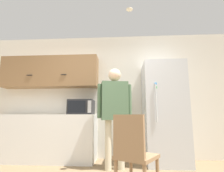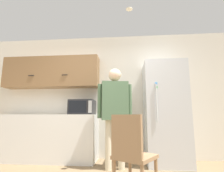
% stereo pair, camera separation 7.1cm
% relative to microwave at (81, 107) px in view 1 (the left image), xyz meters
% --- Properties ---
extents(back_wall, '(6.00, 0.06, 2.70)m').
position_rel_microwave_xyz_m(back_wall, '(0.38, 0.37, 0.30)').
color(back_wall, silver).
rests_on(back_wall, ground_plane).
extents(counter, '(2.11, 0.58, 0.91)m').
position_rel_microwave_xyz_m(counter, '(-0.77, 0.05, -0.60)').
color(counter, silver).
rests_on(counter, ground_plane).
extents(upper_cabinets, '(2.11, 0.35, 0.68)m').
position_rel_microwave_xyz_m(upper_cabinets, '(-0.77, 0.18, 0.78)').
color(upper_cabinets, olive).
extents(microwave, '(0.48, 0.42, 0.29)m').
position_rel_microwave_xyz_m(microwave, '(0.00, 0.00, 0.00)').
color(microwave, '#232326').
rests_on(microwave, counter).
extents(person, '(0.60, 0.30, 1.72)m').
position_rel_microwave_xyz_m(person, '(0.69, -0.40, 0.01)').
color(person, beige).
rests_on(person, ground_plane).
extents(refrigerator, '(0.76, 0.74, 1.91)m').
position_rel_microwave_xyz_m(refrigerator, '(1.62, -0.02, -0.10)').
color(refrigerator, silver).
rests_on(refrigerator, ground_plane).
extents(chair, '(0.56, 0.56, 0.89)m').
position_rel_microwave_xyz_m(chair, '(0.95, -1.43, -0.57)').
color(chair, '#997551').
rests_on(chair, ground_plane).
extents(ceiling_light, '(0.11, 0.11, 0.01)m').
position_rel_microwave_xyz_m(ceiling_light, '(0.96, -0.74, 1.63)').
color(ceiling_light, white).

